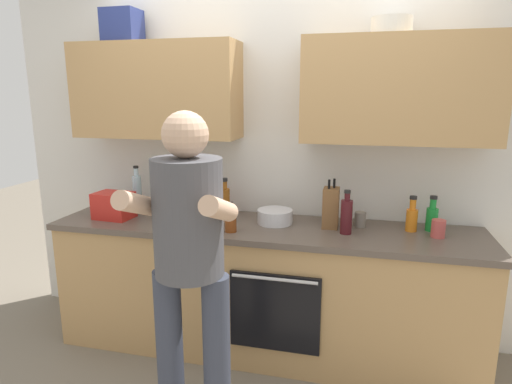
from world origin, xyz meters
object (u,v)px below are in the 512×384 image
at_px(bottle_wine, 346,215).
at_px(grocery_bag_crisps, 114,205).
at_px(person_standing, 189,253).
at_px(bottle_water, 137,192).
at_px(bottle_syrup, 224,202).
at_px(potted_herb, 166,196).
at_px(bottle_vinegar, 231,220).
at_px(grocery_bag_rice, 191,208).
at_px(cup_stoneware, 360,219).
at_px(bottle_juice, 412,217).
at_px(bottle_hotsauce, 216,204).
at_px(bottle_soda, 432,217).
at_px(mixing_bowl, 275,217).
at_px(cup_ceramic, 438,229).
at_px(knife_block, 331,208).

distance_m(bottle_wine, grocery_bag_crisps, 1.60).
bearing_deg(person_standing, bottle_water, 129.77).
relative_size(bottle_wine, bottle_syrup, 0.97).
bearing_deg(grocery_bag_crisps, potted_herb, 17.51).
xyz_separation_m(bottle_vinegar, grocery_bag_rice, (-0.30, 0.09, 0.03)).
xyz_separation_m(cup_stoneware, potted_herb, (-1.33, -0.09, 0.10)).
bearing_deg(bottle_juice, bottle_hotsauce, 177.58).
distance_m(bottle_wine, bottle_water, 1.54).
relative_size(bottle_soda, bottle_juice, 1.00).
distance_m(person_standing, grocery_bag_rice, 0.80).
xyz_separation_m(person_standing, bottle_water, (-0.81, 0.97, 0.05)).
xyz_separation_m(bottle_syrup, mixing_bowl, (0.37, -0.03, -0.08)).
distance_m(bottle_vinegar, bottle_water, 0.88).
height_order(cup_ceramic, mixing_bowl, cup_ceramic).
xyz_separation_m(person_standing, cup_ceramic, (1.27, 0.85, -0.04)).
bearing_deg(cup_stoneware, potted_herb, -175.95).
bearing_deg(grocery_bag_crisps, person_standing, -40.78).
distance_m(bottle_soda, cup_stoneware, 0.44).
bearing_deg(bottle_syrup, person_standing, -82.71).
xyz_separation_m(bottle_soda, cup_stoneware, (-0.44, -0.02, -0.04)).
xyz_separation_m(bottle_soda, mixing_bowl, (-1.00, -0.08, -0.04)).
height_order(bottle_juice, grocery_bag_crisps, bottle_juice).
bearing_deg(potted_herb, mixing_bowl, 2.77).
bearing_deg(knife_block, bottle_wine, -47.74).
distance_m(bottle_vinegar, mixing_bowl, 0.34).
height_order(bottle_water, grocery_bag_crisps, bottle_water).
relative_size(bottle_hotsauce, grocery_bag_crisps, 0.85).
xyz_separation_m(person_standing, bottle_hotsauce, (-0.20, 1.00, -0.01)).
height_order(person_standing, cup_stoneware, person_standing).
distance_m(bottle_soda, grocery_bag_crisps, 2.13).
bearing_deg(cup_ceramic, bottle_juice, 147.69).
relative_size(bottle_wine, bottle_water, 0.82).
bearing_deg(bottle_wine, bottle_syrup, 170.43).
distance_m(bottle_wine, cup_ceramic, 0.55).
xyz_separation_m(bottle_soda, bottle_syrup, (-1.37, -0.05, 0.03)).
height_order(bottle_water, mixing_bowl, bottle_water).
xyz_separation_m(bottle_syrup, knife_block, (0.73, -0.03, 0.01)).
height_order(bottle_hotsauce, knife_block, knife_block).
xyz_separation_m(bottle_syrup, grocery_bag_crisps, (-0.75, -0.18, -0.03)).
xyz_separation_m(bottle_water, bottle_hotsauce, (0.61, 0.03, -0.06)).
relative_size(bottle_vinegar, cup_stoneware, 1.97).
bearing_deg(mixing_bowl, bottle_vinegar, -133.44).
distance_m(bottle_soda, bottle_syrup, 1.37).
relative_size(bottle_water, cup_stoneware, 3.46).
height_order(person_standing, mixing_bowl, person_standing).
relative_size(bottle_soda, bottle_vinegar, 1.18).
relative_size(bottle_vinegar, cup_ceramic, 1.76).
distance_m(bottle_soda, bottle_water, 2.06).
distance_m(bottle_hotsauce, grocery_bag_crisps, 0.71).
xyz_separation_m(bottle_wine, knife_block, (-0.11, 0.12, 0.01)).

